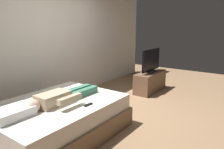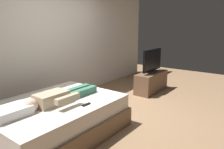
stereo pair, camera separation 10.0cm
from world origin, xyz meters
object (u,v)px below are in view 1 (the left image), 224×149
object	(u,v)px
bed	(57,119)
remote	(88,105)
person	(61,97)
tv_stand	(150,82)
tv	(151,61)
pillow	(12,113)

from	to	relation	value
bed	remote	bearing A→B (deg)	-69.77
bed	person	xyz separation A→B (m)	(0.03, -0.08, 0.36)
tv_stand	tv	distance (m)	0.53
remote	tv	world-z (taller)	tv
person	remote	distance (m)	0.44
tv	person	bearing A→B (deg)	178.21
person	remote	size ratio (longest dim) A/B	8.40
pillow	remote	size ratio (longest dim) A/B	3.20
tv_stand	tv	xyz separation A→B (m)	(0.00, 0.00, 0.53)
pillow	tv	distance (m)	3.58
person	tv	distance (m)	2.87
tv_stand	tv	world-z (taller)	tv
remote	bed	bearing A→B (deg)	110.23
bed	person	bearing A→B (deg)	-70.97
pillow	tv	bearing A→B (deg)	-2.77
bed	tv	xyz separation A→B (m)	(2.89, -0.17, 0.52)
tv_stand	remote	bearing A→B (deg)	-173.36
pillow	remote	bearing A→B (deg)	-29.55
remote	pillow	bearing A→B (deg)	150.45
remote	tv_stand	xyz separation A→B (m)	(2.71, 0.32, -0.30)
bed	pillow	distance (m)	0.76
remote	tv	bearing A→B (deg)	6.64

